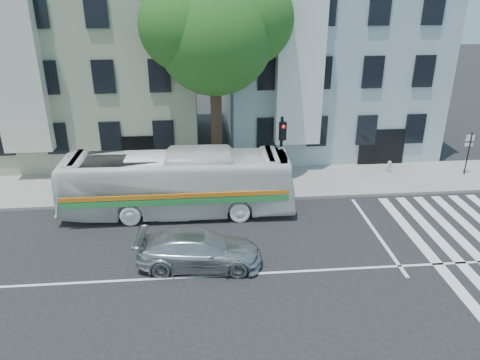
{
  "coord_description": "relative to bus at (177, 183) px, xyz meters",
  "views": [
    {
      "loc": [
        -0.84,
        -14.28,
        10.05
      ],
      "look_at": [
        0.72,
        3.18,
        2.4
      ],
      "focal_mm": 35.0,
      "sensor_mm": 36.0,
      "label": 1
    }
  ],
  "objects": [
    {
      "name": "ground",
      "position": [
        1.95,
        -5.2,
        -1.46
      ],
      "size": [
        120.0,
        120.0,
        0.0
      ],
      "primitive_type": "plane",
      "color": "black",
      "rests_on": "ground"
    },
    {
      "name": "sidewalk_far",
      "position": [
        1.95,
        2.8,
        -1.39
      ],
      "size": [
        80.0,
        4.0,
        0.15
      ],
      "primitive_type": "cube",
      "color": "gray",
      "rests_on": "ground"
    },
    {
      "name": "building_left",
      "position": [
        -5.05,
        9.8,
        4.04
      ],
      "size": [
        12.0,
        10.0,
        11.0
      ],
      "primitive_type": "cube",
      "color": "gray",
      "rests_on": "ground"
    },
    {
      "name": "building_right",
      "position": [
        8.95,
        9.8,
        4.04
      ],
      "size": [
        12.0,
        10.0,
        11.0
      ],
      "primitive_type": "cube",
      "color": "#9DAEBB",
      "rests_on": "ground"
    },
    {
      "name": "street_tree",
      "position": [
        2.01,
        3.54,
        6.37
      ],
      "size": [
        7.3,
        5.9,
        11.1
      ],
      "color": "#2D2116",
      "rests_on": "ground"
    },
    {
      "name": "bus",
      "position": [
        0.0,
        0.0,
        0.0
      ],
      "size": [
        2.76,
        10.57,
        2.93
      ],
      "primitive_type": "imported",
      "rotation": [
        0.0,
        0.0,
        1.54
      ],
      "color": "white",
      "rests_on": "ground"
    },
    {
      "name": "sedan",
      "position": [
        0.93,
        -4.45,
        -0.79
      ],
      "size": [
        2.32,
        4.81,
        1.35
      ],
      "primitive_type": "imported",
      "rotation": [
        0.0,
        0.0,
        1.48
      ],
      "color": "#B9BCC1",
      "rests_on": "ground"
    },
    {
      "name": "hedge",
      "position": [
        0.43,
        1.6,
        -0.96
      ],
      "size": [
        8.38,
        3.25,
        0.7
      ],
      "primitive_type": null,
      "rotation": [
        0.0,
        0.0,
        0.29
      ],
      "color": "#205C1E",
      "rests_on": "sidewalk_far"
    },
    {
      "name": "traffic_signal",
      "position": [
        4.85,
        0.74,
        1.25
      ],
      "size": [
        0.41,
        0.53,
        4.2
      ],
      "rotation": [
        0.0,
        0.0,
        0.42
      ],
      "color": "black",
      "rests_on": "ground"
    },
    {
      "name": "fire_hydrant",
      "position": [
        11.37,
        3.46,
        -0.97
      ],
      "size": [
        0.37,
        0.22,
        0.67
      ],
      "rotation": [
        0.0,
        0.0,
        -0.02
      ],
      "color": "#AFAEAA",
      "rests_on": "sidewalk_far"
    },
    {
      "name": "far_sign_pole",
      "position": [
        15.37,
        2.86,
        0.2
      ],
      "size": [
        0.43,
        0.18,
        2.38
      ],
      "rotation": [
        0.0,
        0.0,
        -0.12
      ],
      "color": "black",
      "rests_on": "sidewalk_far"
    }
  ]
}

